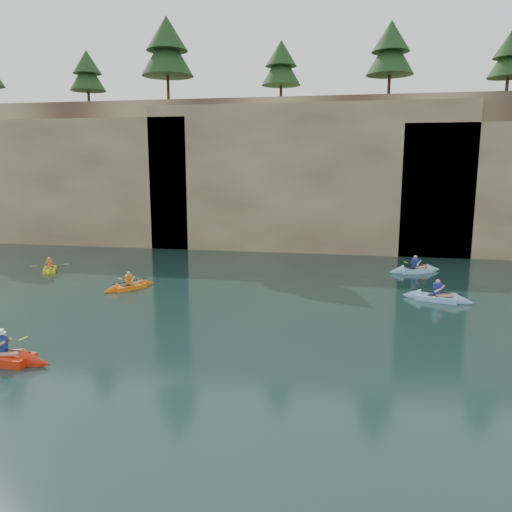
# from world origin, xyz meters

# --- Properties ---
(ground) EXTENTS (160.00, 160.00, 0.00)m
(ground) POSITION_xyz_m (0.00, 0.00, 0.00)
(ground) COLOR black
(ground) RESTS_ON ground
(cliff) EXTENTS (70.00, 16.00, 12.00)m
(cliff) POSITION_xyz_m (0.00, 30.00, 6.00)
(cliff) COLOR tan
(cliff) RESTS_ON ground
(cliff_slab_west) EXTENTS (26.00, 2.40, 10.56)m
(cliff_slab_west) POSITION_xyz_m (-20.00, 22.60, 5.28)
(cliff_slab_west) COLOR tan
(cliff_slab_west) RESTS_ON ground
(cliff_slab_center) EXTENTS (24.00, 2.40, 11.40)m
(cliff_slab_center) POSITION_xyz_m (2.00, 22.60, 5.70)
(cliff_slab_center) COLOR tan
(cliff_slab_center) RESTS_ON ground
(sea_cave_west) EXTENTS (4.50, 1.00, 4.00)m
(sea_cave_west) POSITION_xyz_m (-18.00, 21.95, 2.00)
(sea_cave_west) COLOR black
(sea_cave_west) RESTS_ON ground
(sea_cave_center) EXTENTS (3.50, 1.00, 3.20)m
(sea_cave_center) POSITION_xyz_m (-4.00, 21.95, 1.60)
(sea_cave_center) COLOR black
(sea_cave_center) RESTS_ON ground
(sea_cave_east) EXTENTS (5.00, 1.00, 4.50)m
(sea_cave_east) POSITION_xyz_m (10.00, 21.95, 2.25)
(sea_cave_east) COLOR black
(sea_cave_east) RESTS_ON ground
(cliff_pines) EXTENTS (56.00, 6.00, 7.83)m
(cliff_pines) POSITION_xyz_m (0.00, 25.00, 15.91)
(cliff_pines) COLOR black
(cliff_pines) RESTS_ON cliff
(main_kayaker) EXTENTS (3.85, 2.56, 1.42)m
(main_kayaker) POSITION_xyz_m (-6.00, -1.47, 0.19)
(main_kayaker) COLOR red
(main_kayaker) RESTS_ON ground
(kayaker_orange) EXTENTS (2.36, 2.96, 1.18)m
(kayaker_orange) POSITION_xyz_m (-6.12, 8.80, 0.15)
(kayaker_orange) COLOR orange
(kayaker_orange) RESTS_ON ground
(kayaker_ltblue_near) EXTENTS (3.48, 2.53, 1.34)m
(kayaker_ltblue_near) POSITION_xyz_m (9.81, 9.40, 0.17)
(kayaker_ltblue_near) COLOR #8AB4E8
(kayaker_ltblue_near) RESTS_ON ground
(kayaker_yellow) EXTENTS (2.03, 2.79, 1.15)m
(kayaker_yellow) POSITION_xyz_m (-12.95, 12.06, 0.14)
(kayaker_yellow) COLOR yellow
(kayaker_yellow) RESTS_ON ground
(kayaker_ltblue_mid) EXTENTS (3.53, 2.42, 1.34)m
(kayaker_ltblue_mid) POSITION_xyz_m (9.53, 16.01, 0.16)
(kayaker_ltblue_mid) COLOR #8AC6E8
(kayaker_ltblue_mid) RESTS_ON ground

